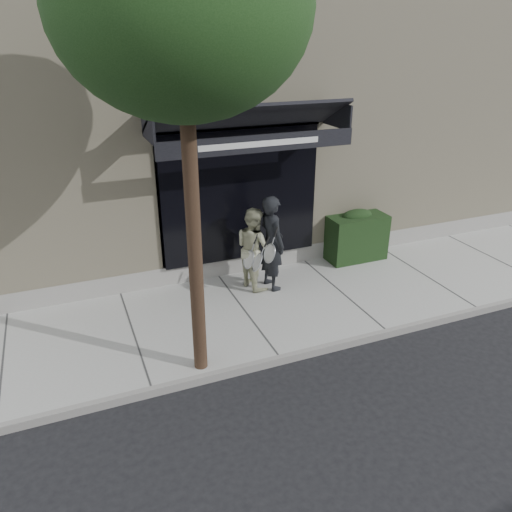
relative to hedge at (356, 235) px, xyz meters
name	(u,v)px	position (x,y,z in m)	size (l,w,h in m)	color
ground	(339,296)	(-1.10, -1.25, -0.66)	(80.00, 80.00, 0.00)	black
sidewalk	(340,293)	(-1.10, -1.25, -0.60)	(20.00, 3.00, 0.12)	#A3A49E
curb	(387,333)	(-1.10, -2.80, -0.59)	(20.00, 0.10, 0.14)	gray
building_facade	(247,117)	(-1.11, 3.71, 2.08)	(14.30, 8.04, 5.64)	beige
hedge	(356,235)	(0.00, 0.00, 0.00)	(1.30, 0.70, 1.14)	black
street_tree	(181,9)	(-4.30, -2.55, 4.32)	(3.00, 3.00, 6.28)	black
pedestrian_front	(272,243)	(-2.28, -0.58, 0.40)	(0.82, 0.91, 1.87)	black
pedestrian_back	(254,248)	(-2.58, -0.40, 0.27)	(0.76, 0.90, 1.62)	#B5B691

